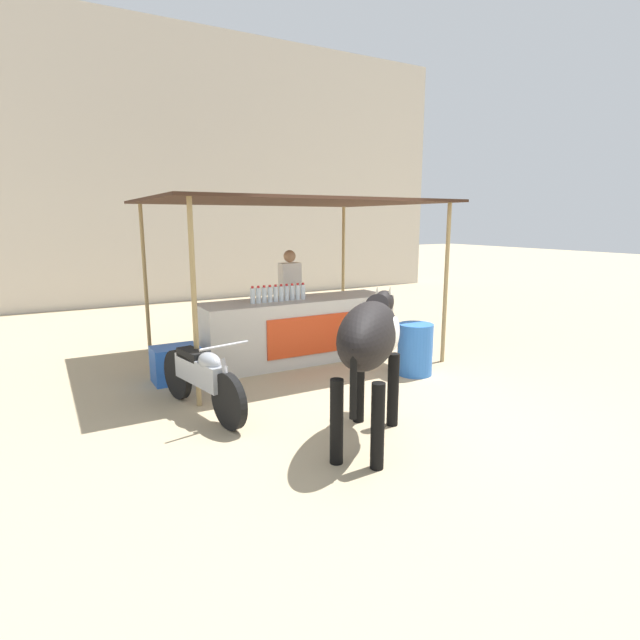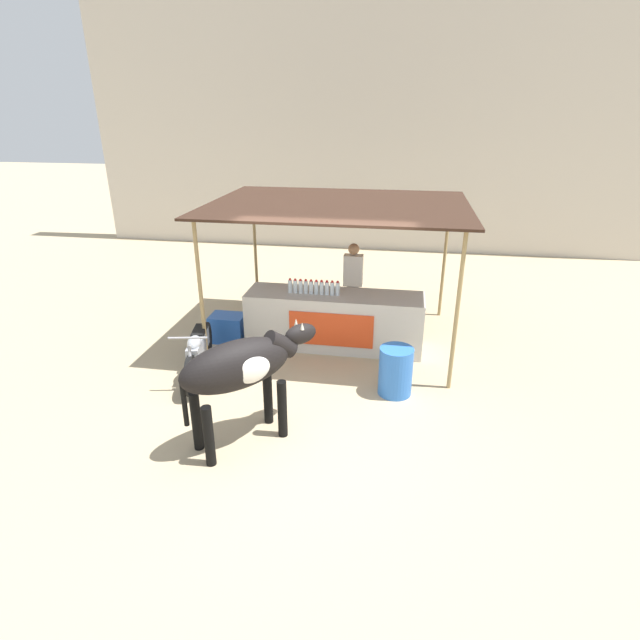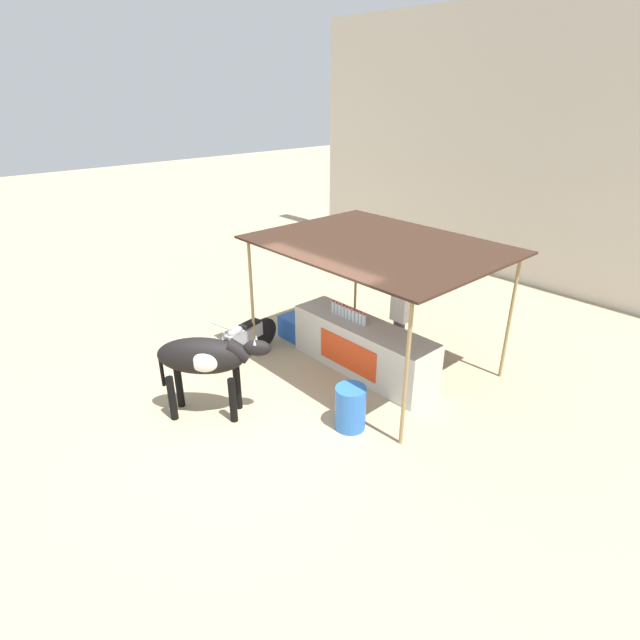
{
  "view_description": "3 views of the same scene",
  "coord_description": "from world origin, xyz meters",
  "px_view_note": "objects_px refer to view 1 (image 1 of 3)",
  "views": [
    {
      "loc": [
        -3.38,
        -4.45,
        2.13
      ],
      "look_at": [
        -0.22,
        1.14,
        0.84
      ],
      "focal_mm": 28.0,
      "sensor_mm": 36.0,
      "label": 1
    },
    {
      "loc": [
        1.08,
        -5.63,
        3.85
      ],
      "look_at": [
        -0.09,
        1.23,
        0.88
      ],
      "focal_mm": 28.0,
      "sensor_mm": 36.0,
      "label": 2
    },
    {
      "loc": [
        5.57,
        -3.91,
        4.89
      ],
      "look_at": [
        -0.38,
        1.47,
        1.14
      ],
      "focal_mm": 28.0,
      "sensor_mm": 36.0,
      "label": 3
    }
  ],
  "objects_px": {
    "cooler_box": "(176,364)",
    "cow": "(370,338)",
    "vendor_behind_counter": "(290,298)",
    "water_barrel": "(415,349)",
    "motorcycle_parked": "(202,376)",
    "stall_counter": "(299,330)"
  },
  "relations": [
    {
      "from": "vendor_behind_counter",
      "to": "water_barrel",
      "type": "height_order",
      "value": "vendor_behind_counter"
    },
    {
      "from": "cooler_box",
      "to": "motorcycle_parked",
      "type": "bearing_deg",
      "value": -90.7
    },
    {
      "from": "water_barrel",
      "to": "cow",
      "type": "relative_size",
      "value": 0.47
    },
    {
      "from": "stall_counter",
      "to": "vendor_behind_counter",
      "type": "height_order",
      "value": "vendor_behind_counter"
    },
    {
      "from": "cow",
      "to": "motorcycle_parked",
      "type": "xyz_separation_m",
      "value": [
        -1.22,
        1.49,
        -0.61
      ]
    },
    {
      "from": "vendor_behind_counter",
      "to": "water_barrel",
      "type": "xyz_separation_m",
      "value": [
        0.87,
        -2.18,
        -0.49
      ]
    },
    {
      "from": "stall_counter",
      "to": "cow",
      "type": "distance_m",
      "value": 3.0
    },
    {
      "from": "stall_counter",
      "to": "motorcycle_parked",
      "type": "bearing_deg",
      "value": -144.23
    },
    {
      "from": "cooler_box",
      "to": "cow",
      "type": "distance_m",
      "value": 3.13
    },
    {
      "from": "water_barrel",
      "to": "motorcycle_parked",
      "type": "xyz_separation_m",
      "value": [
        -3.01,
        0.05,
        0.07
      ]
    },
    {
      "from": "motorcycle_parked",
      "to": "vendor_behind_counter",
      "type": "bearing_deg",
      "value": 44.85
    },
    {
      "from": "cooler_box",
      "to": "cow",
      "type": "bearing_deg",
      "value": -66.52
    },
    {
      "from": "stall_counter",
      "to": "cow",
      "type": "bearing_deg",
      "value": -103.62
    },
    {
      "from": "cooler_box",
      "to": "water_barrel",
      "type": "bearing_deg",
      "value": -23.92
    },
    {
      "from": "stall_counter",
      "to": "cooler_box",
      "type": "xyz_separation_m",
      "value": [
        -1.9,
        -0.1,
        -0.24
      ]
    },
    {
      "from": "stall_counter",
      "to": "water_barrel",
      "type": "distance_m",
      "value": 1.8
    },
    {
      "from": "stall_counter",
      "to": "cooler_box",
      "type": "distance_m",
      "value": 1.92
    },
    {
      "from": "vendor_behind_counter",
      "to": "cow",
      "type": "bearing_deg",
      "value": -104.31
    },
    {
      "from": "vendor_behind_counter",
      "to": "cooler_box",
      "type": "height_order",
      "value": "vendor_behind_counter"
    },
    {
      "from": "cow",
      "to": "stall_counter",
      "type": "bearing_deg",
      "value": 76.38
    },
    {
      "from": "cow",
      "to": "motorcycle_parked",
      "type": "distance_m",
      "value": 2.02
    },
    {
      "from": "cooler_box",
      "to": "cow",
      "type": "relative_size",
      "value": 0.39
    }
  ]
}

